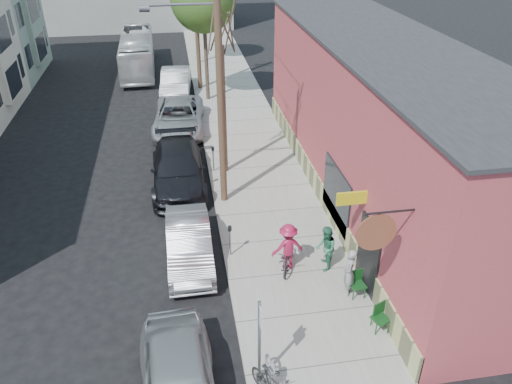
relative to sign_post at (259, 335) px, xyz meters
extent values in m
plane|color=black|center=(-2.35, 4.20, -1.83)|extent=(120.00, 120.00, 0.00)
cube|color=#99988E|center=(1.90, 15.20, -1.76)|extent=(4.50, 58.00, 0.15)
cube|color=#A93E45|center=(6.65, 9.20, 1.42)|extent=(5.00, 20.00, 6.50)
cube|color=#2B2B2D|center=(6.65, 9.20, 4.72)|extent=(5.20, 20.20, 0.12)
cube|color=tan|center=(4.13, 9.20, -1.28)|extent=(0.10, 20.00, 1.10)
cube|color=black|center=(4.12, 3.20, -0.53)|extent=(0.10, 1.60, 2.60)
cube|color=black|center=(4.12, 6.70, -0.23)|extent=(0.08, 3.00, 2.20)
cylinder|color=brown|center=(3.20, 1.00, 2.07)|extent=(1.10, 0.06, 1.10)
cube|color=gold|center=(3.65, 4.00, 1.27)|extent=(1.00, 0.08, 0.45)
cube|color=#8EA58B|center=(-11.60, 30.20, 2.67)|extent=(1.10, 3.20, 7.00)
cube|color=slate|center=(0.00, 0.00, -0.28)|extent=(0.07, 0.07, 2.80)
cube|color=silver|center=(0.00, 0.00, 0.72)|extent=(0.02, 0.45, 0.60)
cylinder|color=slate|center=(-0.10, 5.56, -1.13)|extent=(0.06, 0.06, 1.10)
cylinder|color=black|center=(-0.10, 5.56, -0.53)|extent=(0.14, 0.14, 0.18)
cylinder|color=slate|center=(-0.10, 12.16, -1.13)|extent=(0.06, 0.06, 1.10)
cylinder|color=black|center=(-0.10, 12.16, -0.53)|extent=(0.14, 0.14, 0.18)
cylinder|color=#503A28|center=(0.10, 9.47, 3.32)|extent=(0.28, 0.28, 10.00)
cylinder|color=slate|center=(-2.40, 9.47, 6.22)|extent=(0.35, 0.24, 0.24)
cylinder|color=#503A28|center=(0.10, 24.54, 3.32)|extent=(0.28, 0.28, 10.00)
cylinder|color=#44392C|center=(0.45, 12.11, 1.27)|extent=(0.24, 0.24, 5.91)
cylinder|color=#44392C|center=(0.45, 22.19, 1.19)|extent=(0.24, 0.24, 5.74)
cylinder|color=#44392C|center=(0.45, 30.75, 1.21)|extent=(0.24, 0.24, 5.79)
imported|color=gray|center=(3.41, 2.92, -0.83)|extent=(0.60, 0.72, 1.70)
imported|color=#317A58|center=(3.04, 4.29, -0.85)|extent=(0.79, 0.92, 1.66)
imported|color=maroon|center=(1.77, 4.54, -0.81)|extent=(1.21, 0.79, 1.75)
imported|color=black|center=(1.77, 4.54, -1.24)|extent=(1.11, 1.80, 0.89)
imported|color=gray|center=(0.35, -0.48, -1.18)|extent=(0.84, 1.97, 1.01)
imported|color=#ADAFB4|center=(-1.55, 5.69, -1.10)|extent=(1.58, 4.45, 1.46)
imported|color=black|center=(-1.75, 11.30, -0.99)|extent=(2.37, 5.79, 1.68)
imported|color=#A7ACAF|center=(-1.55, 17.60, -1.02)|extent=(3.13, 6.02, 1.62)
imported|color=#B7BBC0|center=(-1.55, 23.60, -0.98)|extent=(2.17, 5.30, 1.71)
imported|color=white|center=(-4.21, 29.78, -0.46)|extent=(2.49, 9.86, 2.74)
camera|label=1|loc=(-1.55, -8.84, 9.42)|focal=35.00mm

